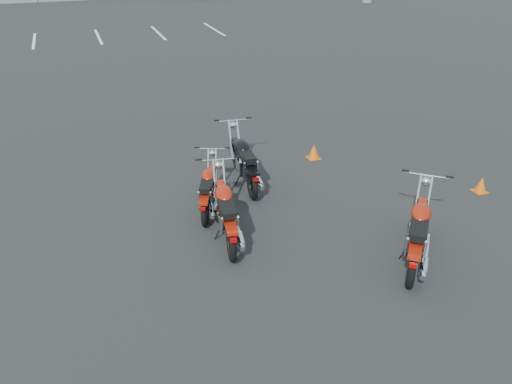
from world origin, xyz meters
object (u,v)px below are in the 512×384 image
object	(u,v)px
motorcycle_second_black	(244,161)
motorcycle_rear_red	(418,233)
motorcycle_front_red	(226,212)
motorcycle_third_red	(209,189)

from	to	relation	value
motorcycle_second_black	motorcycle_rear_red	bearing A→B (deg)	-64.63
motorcycle_front_red	motorcycle_second_black	bearing A→B (deg)	62.20
motorcycle_front_red	motorcycle_rear_red	distance (m)	3.20
motorcycle_front_red	motorcycle_second_black	xyz separation A→B (m)	(0.98, 1.86, 0.01)
motorcycle_front_red	motorcycle_rear_red	bearing A→B (deg)	-32.94
motorcycle_second_black	motorcycle_rear_red	distance (m)	3.98
motorcycle_front_red	motorcycle_second_black	size ratio (longest dim) A/B	0.98
motorcycle_rear_red	motorcycle_second_black	bearing A→B (deg)	115.37
motorcycle_front_red	motorcycle_rear_red	xyz separation A→B (m)	(2.69, -1.74, 0.01)
motorcycle_third_red	motorcycle_rear_red	xyz separation A→B (m)	(2.71, -2.79, 0.08)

